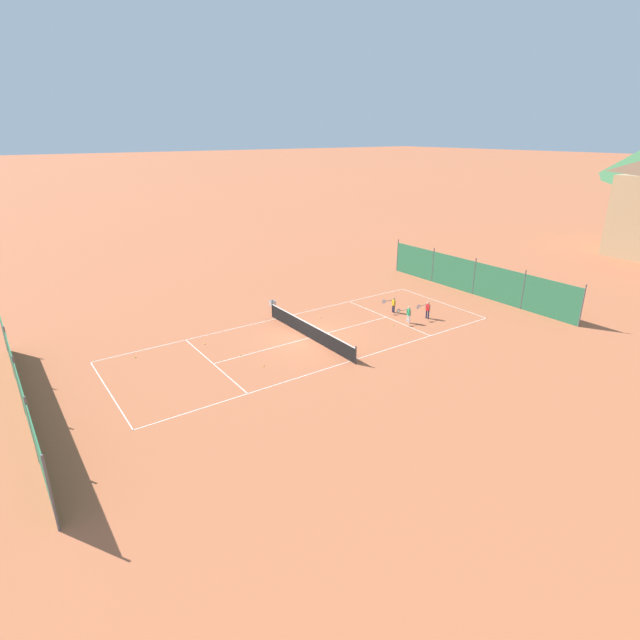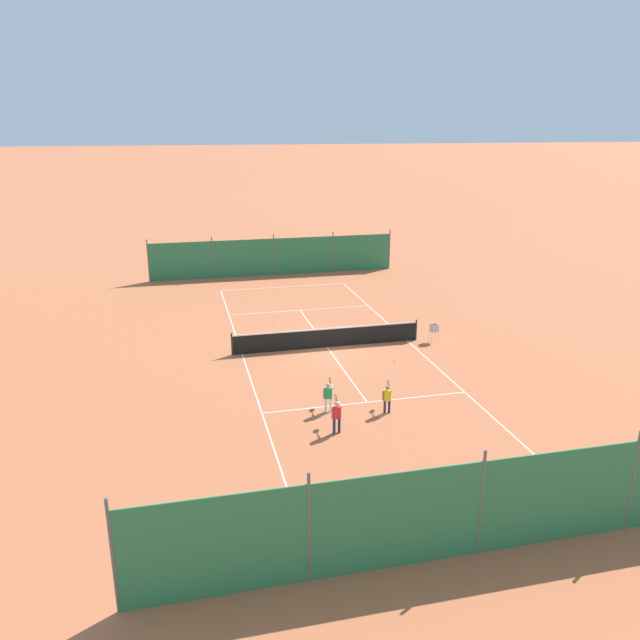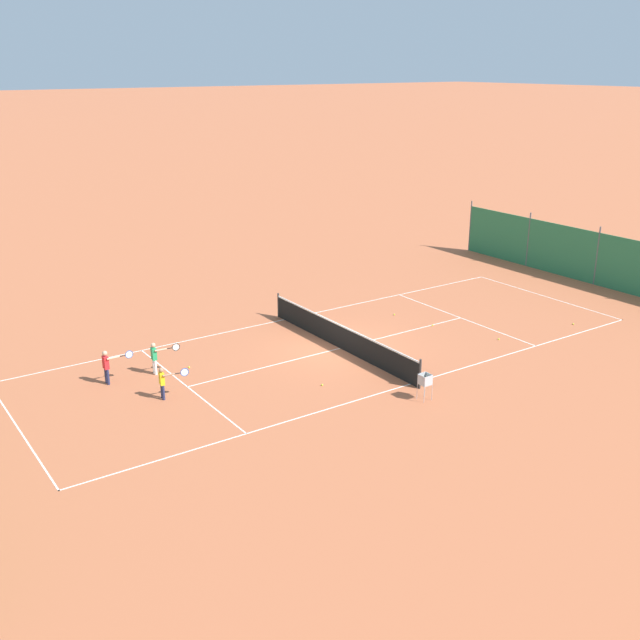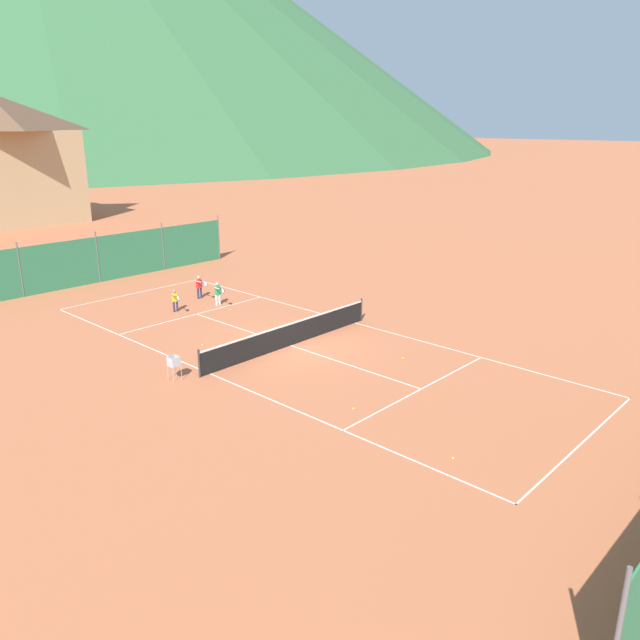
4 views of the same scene
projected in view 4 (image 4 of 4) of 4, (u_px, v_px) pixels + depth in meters
ground_plane at (291, 345)px, 25.52m from camera, size 600.00×600.00×0.00m
court_line_markings at (291, 345)px, 25.52m from camera, size 8.25×23.85×0.01m
tennis_net at (290, 334)px, 25.37m from camera, size 9.18×0.08×1.06m
windscreen_fence_far at (98, 260)px, 35.19m from camera, size 17.28×0.08×2.90m
player_far_service at (175, 299)px, 29.82m from camera, size 0.49×0.92×1.10m
player_near_baseline at (218, 292)px, 30.89m from camera, size 0.47×0.97×1.17m
player_far_baseline at (200, 285)px, 32.06m from camera, size 0.41×1.01×1.20m
tennis_ball_alley_right at (453, 458)px, 16.93m from camera, size 0.07×0.07×0.07m
tennis_ball_service_box at (353, 409)px, 19.84m from camera, size 0.07×0.07×0.07m
tennis_ball_by_net_left at (380, 376)px, 22.41m from camera, size 0.07×0.07×0.07m
tennis_ball_alley_left at (403, 358)px, 24.06m from camera, size 0.07×0.07×0.07m
tennis_ball_by_net_right at (231, 310)px, 30.21m from camera, size 0.07×0.07×0.07m
tennis_ball_far_corner at (202, 345)px, 25.44m from camera, size 0.07×0.07×0.07m
ball_hopper at (174, 363)px, 21.92m from camera, size 0.36×0.36×0.89m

